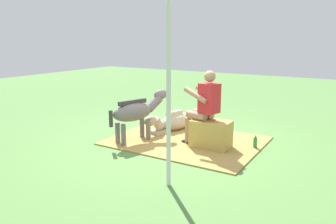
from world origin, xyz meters
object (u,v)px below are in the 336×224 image
(soda_bottle, at_px, (255,142))
(tent_pole_left, at_px, (169,92))
(person_seated, at_px, (204,105))
(hay_bale, at_px, (211,135))
(pony_standing, at_px, (137,112))
(pony_lying, at_px, (174,122))

(soda_bottle, height_order, tent_pole_left, tent_pole_left)
(person_seated, bearing_deg, hay_bale, 170.25)
(person_seated, xyz_separation_m, tent_pole_left, (-0.30, 1.72, 0.49))
(hay_bale, bearing_deg, pony_standing, 14.24)
(pony_lying, relative_size, soda_bottle, 5.42)
(hay_bale, xyz_separation_m, soda_bottle, (-0.69, -0.39, -0.13))
(pony_standing, bearing_deg, person_seated, -162.71)
(hay_bale, distance_m, soda_bottle, 0.80)
(pony_standing, bearing_deg, pony_lying, -102.85)
(soda_bottle, distance_m, tent_pole_left, 2.44)
(pony_standing, distance_m, tent_pole_left, 2.14)
(person_seated, bearing_deg, tent_pole_left, 100.01)
(pony_standing, relative_size, soda_bottle, 5.20)
(person_seated, xyz_separation_m, pony_standing, (1.21, 0.38, -0.20))
(person_seated, relative_size, pony_lying, 1.02)
(pony_standing, bearing_deg, soda_bottle, -160.45)
(hay_bale, height_order, pony_lying, hay_bale)
(person_seated, distance_m, soda_bottle, 1.13)
(pony_standing, xyz_separation_m, tent_pole_left, (-1.51, 1.34, 0.69))
(person_seated, height_order, tent_pole_left, tent_pole_left)
(person_seated, relative_size, tent_pole_left, 0.55)
(person_seated, height_order, pony_lying, person_seated)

